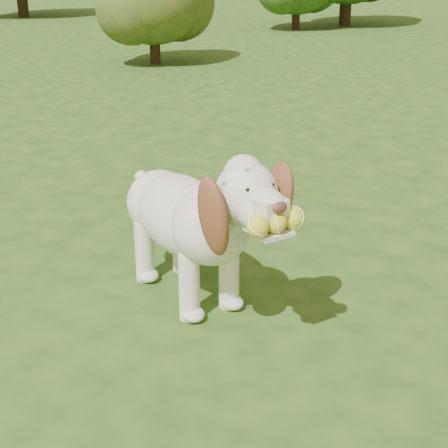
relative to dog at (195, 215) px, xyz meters
name	(u,v)px	position (x,y,z in m)	size (l,w,h in m)	color
ground	(160,357)	(-0.26, -0.37, -0.39)	(80.00, 80.00, 0.00)	#214413
dog	(195,215)	(0.00, 0.00, 0.00)	(0.52, 1.14, 0.74)	silver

